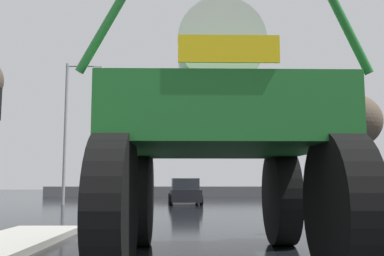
% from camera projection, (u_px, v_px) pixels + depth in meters
% --- Properties ---
extents(ground_plane, '(120.00, 120.00, 0.00)m').
position_uv_depth(ground_plane, '(186.00, 215.00, 17.75)').
color(ground_plane, black).
extents(oversize_sprayer, '(3.98, 5.68, 4.30)m').
position_uv_depth(oversize_sprayer, '(217.00, 137.00, 7.80)').
color(oversize_sprayer, black).
rests_on(oversize_sprayer, ground).
extents(sedan_ahead, '(2.10, 4.21, 1.52)m').
position_uv_depth(sedan_ahead, '(185.00, 192.00, 26.71)').
color(sedan_ahead, black).
rests_on(sedan_ahead, ground).
extents(traffic_signal_near_right, '(0.24, 0.54, 3.96)m').
position_uv_depth(traffic_signal_near_right, '(344.00, 118.00, 11.24)').
color(traffic_signal_near_right, gray).
rests_on(traffic_signal_near_right, ground).
extents(traffic_signal_far_left, '(0.24, 0.55, 3.58)m').
position_uv_depth(traffic_signal_far_left, '(116.00, 161.00, 28.08)').
color(traffic_signal_far_left, gray).
rests_on(traffic_signal_far_left, ground).
extents(traffic_signal_far_right, '(0.24, 0.55, 3.89)m').
position_uv_depth(traffic_signal_far_right, '(136.00, 157.00, 28.11)').
color(traffic_signal_far_right, gray).
rests_on(traffic_signal_far_right, ground).
extents(streetlight_far_left, '(2.19, 0.24, 8.35)m').
position_uv_depth(streetlight_far_left, '(68.00, 125.00, 26.46)').
color(streetlight_far_left, gray).
rests_on(streetlight_far_left, ground).
extents(bare_tree_right, '(3.93, 3.93, 6.51)m').
position_uv_depth(bare_tree_right, '(347.00, 122.00, 26.35)').
color(bare_tree_right, '#473828').
rests_on(bare_tree_right, ground).
extents(roadside_barrier, '(25.83, 0.24, 0.90)m').
position_uv_depth(roadside_barrier, '(188.00, 192.00, 40.08)').
color(roadside_barrier, '#59595B').
rests_on(roadside_barrier, ground).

